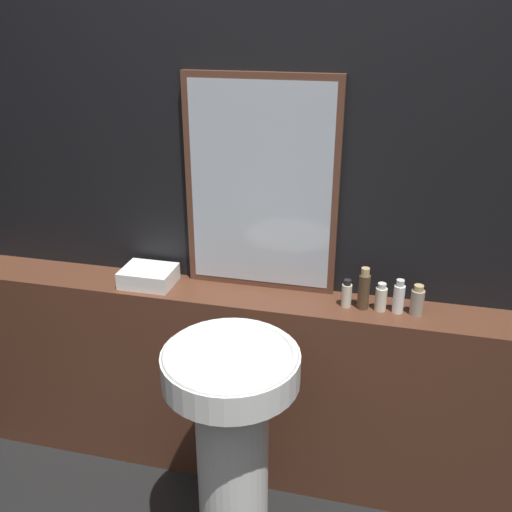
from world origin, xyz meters
TOP-DOWN VIEW (x-y plane):
  - wall_back at (0.00, 1.64)m, footprint 8.00×0.06m
  - vanity_counter at (0.00, 1.49)m, footprint 2.55×0.23m
  - pedestal_sink at (0.07, 1.03)m, footprint 0.45×0.45m
  - mirror at (0.03, 1.59)m, footprint 0.60×0.03m
  - towel_stack at (-0.42, 1.49)m, footprint 0.21×0.17m
  - shampoo_bottle at (0.39, 1.49)m, footprint 0.04×0.04m
  - conditioner_bottle at (0.45, 1.49)m, footprint 0.04×0.04m
  - lotion_bottle at (0.52, 1.49)m, footprint 0.04×0.04m
  - body_wash_bottle at (0.58, 1.49)m, footprint 0.04×0.04m
  - hand_soap_bottle at (0.65, 1.49)m, footprint 0.05×0.05m

SIDE VIEW (x-z plane):
  - vanity_counter at x=0.00m, z-range 0.00..0.88m
  - pedestal_sink at x=0.07m, z-range 0.10..1.02m
  - towel_stack at x=-0.42m, z-range 0.88..0.95m
  - shampoo_bottle at x=0.39m, z-range 0.88..0.99m
  - lotion_bottle at x=0.52m, z-range 0.88..0.99m
  - hand_soap_bottle at x=0.65m, z-range 0.88..0.99m
  - body_wash_bottle at x=0.58m, z-range 0.88..1.01m
  - conditioner_bottle at x=0.45m, z-range 0.87..1.04m
  - wall_back at x=0.00m, z-range 0.00..2.50m
  - mirror at x=0.03m, z-range 0.88..1.72m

